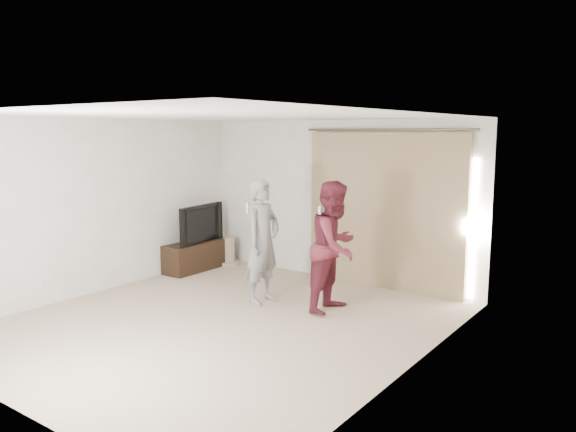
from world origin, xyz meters
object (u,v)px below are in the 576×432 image
object	(u,v)px
person_woman	(335,246)
tv	(196,223)
tv_console	(197,256)
person_man	(263,241)

from	to	relation	value
person_woman	tv	bearing A→B (deg)	170.37
tv_console	person_man	xyz separation A→B (m)	(2.12, -0.82, 0.63)
person_man	tv_console	bearing A→B (deg)	158.96
person_woman	tv_console	bearing A→B (deg)	170.37
tv_console	tv	distance (m)	0.58
tv_console	person_woman	xyz separation A→B (m)	(3.14, -0.53, 0.64)
tv	person_man	size ratio (longest dim) A/B	0.65
person_man	person_woman	bearing A→B (deg)	15.61
tv	person_woman	size ratio (longest dim) A/B	0.65
tv_console	tv	bearing A→B (deg)	0.00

